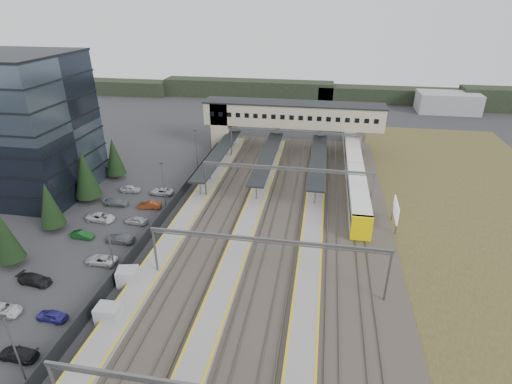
% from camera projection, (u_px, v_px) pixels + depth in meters
% --- Properties ---
extents(ground, '(220.00, 220.00, 0.00)m').
position_uv_depth(ground, '(193.00, 243.00, 58.00)').
color(ground, '#2B2B2D').
rests_on(ground, ground).
extents(office_building, '(24.30, 18.30, 24.30)m').
position_uv_depth(office_building, '(9.00, 126.00, 68.83)').
color(office_building, '#394554').
rests_on(office_building, ground).
extents(conifer_row, '(4.42, 49.82, 9.50)m').
position_uv_depth(conifer_row, '(31.00, 214.00, 55.84)').
color(conifer_row, black).
rests_on(conifer_row, ground).
extents(car_park, '(10.61, 44.44, 1.29)m').
position_uv_depth(car_park, '(87.00, 252.00, 55.02)').
color(car_park, silver).
rests_on(car_park, ground).
extents(lampposts, '(0.50, 53.25, 8.07)m').
position_uv_depth(lampposts, '(141.00, 209.00, 58.44)').
color(lampposts, slate).
rests_on(lampposts, ground).
extents(fence, '(0.08, 90.00, 2.00)m').
position_uv_depth(fence, '(163.00, 217.00, 62.99)').
color(fence, '#26282B').
rests_on(fence, ground).
extents(relay_cabin_near, '(2.69, 1.99, 2.21)m').
position_uv_depth(relay_cabin_near, '(109.00, 314.00, 43.40)').
color(relay_cabin_near, '#95979A').
rests_on(relay_cabin_near, ground).
extents(relay_cabin_far, '(2.85, 2.53, 2.26)m').
position_uv_depth(relay_cabin_far, '(128.00, 277.00, 49.21)').
color(relay_cabin_far, '#95979A').
rests_on(relay_cabin_far, ground).
extents(rail_corridor, '(34.00, 90.00, 0.92)m').
position_uv_depth(rail_corridor, '(261.00, 230.00, 60.87)').
color(rail_corridor, '#3A332D').
rests_on(rail_corridor, ground).
extents(canopies, '(23.10, 30.00, 3.28)m').
position_uv_depth(canopies, '(268.00, 156.00, 79.14)').
color(canopies, black).
rests_on(canopies, ground).
extents(footbridge, '(40.40, 6.40, 11.20)m').
position_uv_depth(footbridge, '(280.00, 116.00, 90.56)').
color(footbridge, '#B4AD8D').
rests_on(footbridge, ground).
extents(gantries, '(28.40, 62.28, 7.17)m').
position_uv_depth(gantries, '(278.00, 204.00, 56.20)').
color(gantries, slate).
rests_on(gantries, ground).
extents(train, '(3.05, 63.78, 3.84)m').
position_uv_depth(train, '(352.00, 154.00, 85.28)').
color(train, white).
rests_on(train, ground).
extents(billboard, '(0.28, 5.29, 4.36)m').
position_uv_depth(billboard, '(396.00, 211.00, 60.82)').
color(billboard, slate).
rests_on(billboard, ground).
extents(treeline_far, '(170.00, 19.00, 7.00)m').
position_uv_depth(treeline_far, '(345.00, 94.00, 134.82)').
color(treeline_far, black).
rests_on(treeline_far, ground).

